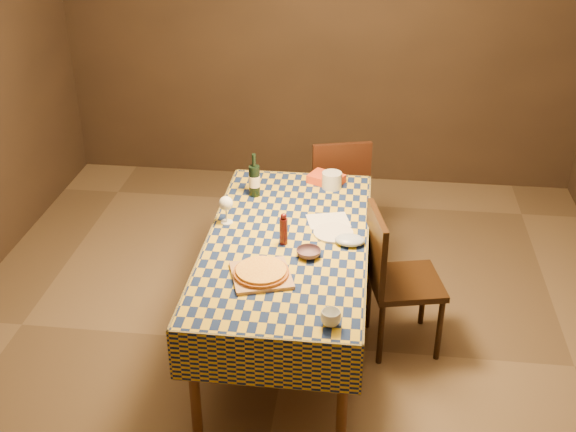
{
  "coord_description": "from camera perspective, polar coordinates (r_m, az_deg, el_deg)",
  "views": [
    {
      "loc": [
        0.43,
        -3.58,
        2.9
      ],
      "look_at": [
        0.0,
        0.05,
        0.9
      ],
      "focal_mm": 45.0,
      "sensor_mm": 36.0,
      "label": 1
    }
  ],
  "objects": [
    {
      "name": "room",
      "position": [
        3.93,
        -0.09,
        5.43
      ],
      "size": [
        5.0,
        5.1,
        2.7
      ],
      "color": "brown",
      "rests_on": "ground"
    },
    {
      "name": "dining_table",
      "position": [
        4.23,
        -0.08,
        -2.78
      ],
      "size": [
        0.94,
        1.84,
        0.77
      ],
      "color": "brown",
      "rests_on": "ground"
    },
    {
      "name": "cutting_board",
      "position": [
        3.86,
        -2.12,
        -4.7
      ],
      "size": [
        0.39,
        0.39,
        0.02
      ],
      "primitive_type": "cube",
      "rotation": [
        0.0,
        0.0,
        0.32
      ],
      "color": "#AD7D51",
      "rests_on": "dining_table"
    },
    {
      "name": "pizza",
      "position": [
        3.84,
        -2.13,
        -4.4
      ],
      "size": [
        0.32,
        0.32,
        0.03
      ],
      "color": "#9E521A",
      "rests_on": "cutting_board"
    },
    {
      "name": "pepper_mill",
      "position": [
        4.11,
        -0.35,
        -1.07
      ],
      "size": [
        0.06,
        0.06,
        0.2
      ],
      "color": "#4B1211",
      "rests_on": "dining_table"
    },
    {
      "name": "bowl",
      "position": [
        4.02,
        1.64,
        -2.94
      ],
      "size": [
        0.18,
        0.18,
        0.04
      ],
      "primitive_type": "imported",
      "rotation": [
        0.0,
        0.0,
        -0.39
      ],
      "color": "#573F49",
      "rests_on": "dining_table"
    },
    {
      "name": "wine_glass",
      "position": [
        4.32,
        -4.93,
        0.93
      ],
      "size": [
        0.09,
        0.09,
        0.18
      ],
      "color": "white",
      "rests_on": "dining_table"
    },
    {
      "name": "wine_bottle",
      "position": [
        4.65,
        -2.67,
        2.85
      ],
      "size": [
        0.09,
        0.09,
        0.29
      ],
      "color": "black",
      "rests_on": "dining_table"
    },
    {
      "name": "deli_tub",
      "position": [
        4.77,
        3.48,
        2.84
      ],
      "size": [
        0.14,
        0.14,
        0.11
      ],
      "primitive_type": "cylinder",
      "rotation": [
        0.0,
        0.0,
        -0.05
      ],
      "color": "silver",
      "rests_on": "dining_table"
    },
    {
      "name": "takeout_container",
      "position": [
        4.85,
        3.04,
        2.95
      ],
      "size": [
        0.27,
        0.23,
        0.06
      ],
      "primitive_type": "cube",
      "rotation": [
        0.0,
        0.0,
        -0.43
      ],
      "color": "#CB411A",
      "rests_on": "dining_table"
    },
    {
      "name": "white_plate",
      "position": [
        4.25,
        3.61,
        -1.34
      ],
      "size": [
        0.27,
        0.27,
        0.01
      ],
      "primitive_type": "cylinder",
      "rotation": [
        0.0,
        0.0,
        0.18
      ],
      "color": "silver",
      "rests_on": "dining_table"
    },
    {
      "name": "tumbler",
      "position": [
        3.5,
        3.4,
        -8.06
      ],
      "size": [
        0.13,
        0.13,
        0.08
      ],
      "primitive_type": "imported",
      "rotation": [
        0.0,
        0.0,
        0.42
      ],
      "color": "silver",
      "rests_on": "dining_table"
    },
    {
      "name": "flour_patch",
      "position": [
        4.39,
        3.19,
        -0.37
      ],
      "size": [
        0.29,
        0.25,
        0.0
      ],
      "primitive_type": "cube",
      "rotation": [
        0.0,
        0.0,
        0.26
      ],
      "color": "silver",
      "rests_on": "dining_table"
    },
    {
      "name": "flour_bag",
      "position": [
        4.15,
        4.9,
        -1.91
      ],
      "size": [
        0.21,
        0.18,
        0.05
      ],
      "primitive_type": "ellipsoid",
      "rotation": [
        0.0,
        0.0,
        0.35
      ],
      "color": "#9FB3CC",
      "rests_on": "dining_table"
    },
    {
      "name": "chair_far",
      "position": [
        5.34,
        3.92,
        2.18
      ],
      "size": [
        0.52,
        0.52,
        0.93
      ],
      "color": "black",
      "rests_on": "ground"
    },
    {
      "name": "chair_right",
      "position": [
        4.38,
        8.29,
        -4.51
      ],
      "size": [
        0.51,
        0.51,
        0.93
      ],
      "color": "black",
      "rests_on": "ground"
    }
  ]
}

